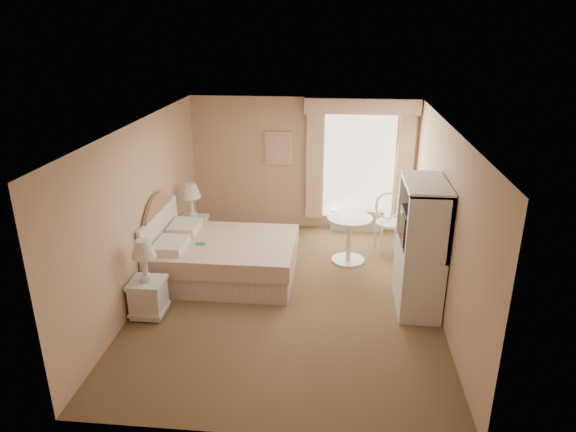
# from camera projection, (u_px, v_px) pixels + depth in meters

# --- Properties ---
(room) EXTENTS (4.21, 5.51, 2.51)m
(room) POSITION_uv_depth(u_px,v_px,m) (289.00, 216.00, 7.10)
(room) COLOR brown
(room) RESTS_ON ground
(window) EXTENTS (2.05, 0.22, 2.51)m
(window) POSITION_uv_depth(u_px,v_px,m) (359.00, 162.00, 9.44)
(window) COLOR white
(window) RESTS_ON room
(framed_art) EXTENTS (0.52, 0.04, 0.62)m
(framed_art) POSITION_uv_depth(u_px,v_px,m) (279.00, 148.00, 9.56)
(framed_art) COLOR #D4B582
(framed_art) RESTS_ON room
(bed) EXTENTS (2.12, 1.64, 1.45)m
(bed) POSITION_uv_depth(u_px,v_px,m) (220.00, 257.00, 7.95)
(bed) COLOR tan
(bed) RESTS_ON room
(nightstand_near) EXTENTS (0.45, 0.45, 1.10)m
(nightstand_near) POSITION_uv_depth(u_px,v_px,m) (147.00, 288.00, 6.89)
(nightstand_near) COLOR silver
(nightstand_near) RESTS_ON room
(nightstand_far) EXTENTS (0.48, 0.48, 1.16)m
(nightstand_far) POSITION_uv_depth(u_px,v_px,m) (193.00, 224.00, 8.99)
(nightstand_far) COLOR silver
(nightstand_far) RESTS_ON room
(round_table) EXTENTS (0.74, 0.74, 0.78)m
(round_table) POSITION_uv_depth(u_px,v_px,m) (349.00, 232.00, 8.44)
(round_table) COLOR silver
(round_table) RESTS_ON room
(cafe_chair) EXTENTS (0.58, 0.58, 1.01)m
(cafe_chair) POSITION_uv_depth(u_px,v_px,m) (389.00, 218.00, 8.87)
(cafe_chair) COLOR silver
(cafe_chair) RESTS_ON room
(armoire) EXTENTS (0.55, 1.10, 1.83)m
(armoire) POSITION_uv_depth(u_px,v_px,m) (420.00, 256.00, 7.02)
(armoire) COLOR silver
(armoire) RESTS_ON room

